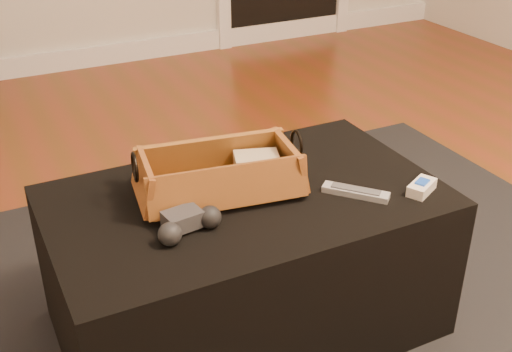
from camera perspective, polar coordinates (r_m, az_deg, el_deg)
name	(u,v)px	position (r m, az deg, el deg)	size (l,w,h in m)	color
baseboard	(94,56)	(4.04, -14.16, 10.29)	(5.00, 0.04, 0.12)	white
area_rug	(254,334)	(1.85, -0.14, -13.90)	(2.60, 2.00, 0.01)	black
ottoman	(246,262)	(1.75, -0.89, -7.66)	(1.00, 0.60, 0.42)	black
tv_remote	(213,188)	(1.62, -3.84, -1.10)	(0.22, 0.05, 0.02)	black
cloth_bundle	(257,166)	(1.68, 0.06, 0.93)	(0.12, 0.08, 0.06)	tan
wicker_basket	(219,176)	(1.62, -3.29, -0.02)	(0.45, 0.28, 0.15)	brown
game_controller	(187,223)	(1.48, -6.13, -4.17)	(0.17, 0.11, 0.05)	#2E2E30
silver_remote	(356,192)	(1.65, 8.85, -1.41)	(0.14, 0.15, 0.02)	#A5A6AC
cream_gadget	(422,187)	(1.70, 14.51, -0.97)	(0.10, 0.08, 0.03)	silver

